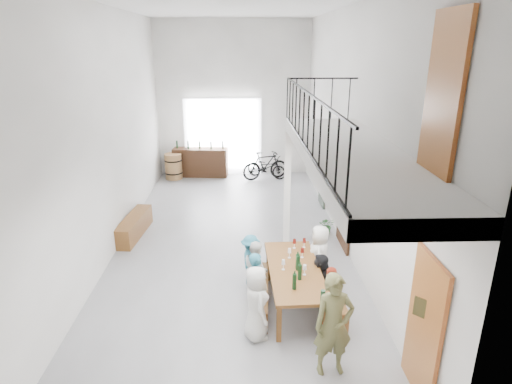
{
  "coord_description": "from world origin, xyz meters",
  "views": [
    {
      "loc": [
        0.26,
        -9.65,
        4.68
      ],
      "look_at": [
        0.59,
        -0.5,
        1.49
      ],
      "focal_mm": 30.0,
      "sensor_mm": 36.0,
      "label": 1
    }
  ],
  "objects_px": {
    "serving_counter": "(201,162)",
    "bicycle_near": "(267,167)",
    "oak_barrel": "(174,166)",
    "tasting_table": "(295,273)",
    "bench_inner": "(260,295)",
    "side_bench": "(134,226)",
    "host_standing": "(334,325)"
  },
  "relations": [
    {
      "from": "serving_counter",
      "to": "bench_inner",
      "type": "bearing_deg",
      "value": -72.51
    },
    {
      "from": "side_bench",
      "to": "bicycle_near",
      "type": "distance_m",
      "value": 6.11
    },
    {
      "from": "side_bench",
      "to": "oak_barrel",
      "type": "height_order",
      "value": "oak_barrel"
    },
    {
      "from": "oak_barrel",
      "to": "serving_counter",
      "type": "bearing_deg",
      "value": 17.03
    },
    {
      "from": "bench_inner",
      "to": "serving_counter",
      "type": "bearing_deg",
      "value": 106.28
    },
    {
      "from": "bench_inner",
      "to": "host_standing",
      "type": "xyz_separation_m",
      "value": [
        0.98,
        -1.77,
        0.61
      ]
    },
    {
      "from": "side_bench",
      "to": "oak_barrel",
      "type": "xyz_separation_m",
      "value": [
        0.31,
        4.88,
        0.21
      ]
    },
    {
      "from": "bicycle_near",
      "to": "bench_inner",
      "type": "bearing_deg",
      "value": -155.28
    },
    {
      "from": "side_bench",
      "to": "host_standing",
      "type": "height_order",
      "value": "host_standing"
    },
    {
      "from": "serving_counter",
      "to": "side_bench",
      "type": "bearing_deg",
      "value": -98.55
    },
    {
      "from": "bicycle_near",
      "to": "serving_counter",
      "type": "bearing_deg",
      "value": 112.0
    },
    {
      "from": "bench_inner",
      "to": "oak_barrel",
      "type": "bearing_deg",
      "value": 112.97
    },
    {
      "from": "side_bench",
      "to": "serving_counter",
      "type": "relative_size",
      "value": 0.92
    },
    {
      "from": "bench_inner",
      "to": "bicycle_near",
      "type": "xyz_separation_m",
      "value": [
        0.59,
        8.06,
        0.2
      ]
    },
    {
      "from": "bicycle_near",
      "to": "host_standing",
      "type": "bearing_deg",
      "value": -148.81
    },
    {
      "from": "oak_barrel",
      "to": "host_standing",
      "type": "distance_m",
      "value": 10.54
    },
    {
      "from": "side_bench",
      "to": "bicycle_near",
      "type": "height_order",
      "value": "bicycle_near"
    },
    {
      "from": "oak_barrel",
      "to": "bicycle_near",
      "type": "xyz_separation_m",
      "value": [
        3.38,
        -0.0,
        -0.06
      ]
    },
    {
      "from": "tasting_table",
      "to": "side_bench",
      "type": "relative_size",
      "value": 1.26
    },
    {
      "from": "bench_inner",
      "to": "side_bench",
      "type": "height_order",
      "value": "side_bench"
    },
    {
      "from": "oak_barrel",
      "to": "bench_inner",
      "type": "bearing_deg",
      "value": -70.95
    },
    {
      "from": "tasting_table",
      "to": "bench_inner",
      "type": "distance_m",
      "value": 0.8
    },
    {
      "from": "tasting_table",
      "to": "side_bench",
      "type": "distance_m",
      "value": 4.97
    },
    {
      "from": "serving_counter",
      "to": "oak_barrel",
      "type": "bearing_deg",
      "value": -157.85
    },
    {
      "from": "tasting_table",
      "to": "oak_barrel",
      "type": "height_order",
      "value": "oak_barrel"
    },
    {
      "from": "side_bench",
      "to": "serving_counter",
      "type": "xyz_separation_m",
      "value": [
        1.26,
        5.17,
        0.27
      ]
    },
    {
      "from": "tasting_table",
      "to": "serving_counter",
      "type": "height_order",
      "value": "serving_counter"
    },
    {
      "from": "tasting_table",
      "to": "oak_barrel",
      "type": "bearing_deg",
      "value": 111.27
    },
    {
      "from": "oak_barrel",
      "to": "bicycle_near",
      "type": "relative_size",
      "value": 0.6
    },
    {
      "from": "serving_counter",
      "to": "bicycle_near",
      "type": "bearing_deg",
      "value": -1.8
    },
    {
      "from": "bench_inner",
      "to": "side_bench",
      "type": "distance_m",
      "value": 4.44
    },
    {
      "from": "side_bench",
      "to": "serving_counter",
      "type": "bearing_deg",
      "value": 76.32
    }
  ]
}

